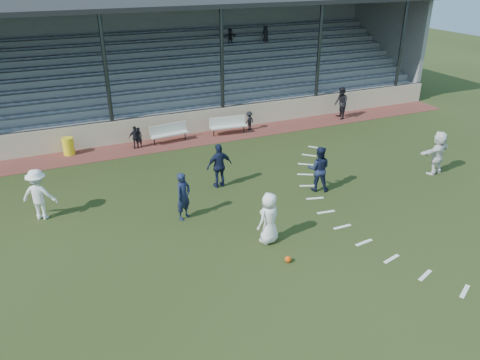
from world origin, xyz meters
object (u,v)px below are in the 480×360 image
(trash_bin, at_px, (68,146))
(player_navy_lead, at_px, (183,196))
(official, at_px, (341,103))
(bench_left, at_px, (169,131))
(bench_right, at_px, (228,124))
(player_white_lead, at_px, (269,218))
(football, at_px, (288,259))

(trash_bin, xyz_separation_m, player_navy_lead, (3.22, -8.11, 0.45))
(trash_bin, distance_m, official, 15.26)
(bench_left, bearing_deg, bench_right, -8.64)
(bench_left, relative_size, player_navy_lead, 1.14)
(player_white_lead, xyz_separation_m, player_navy_lead, (-2.09, 2.63, 0.00))
(bench_right, relative_size, official, 1.09)
(player_white_lead, height_order, official, official)
(bench_left, distance_m, player_white_lead, 10.49)
(trash_bin, height_order, official, official)
(player_navy_lead, bearing_deg, trash_bin, 78.92)
(trash_bin, bearing_deg, bench_left, -3.09)
(player_navy_lead, bearing_deg, official, -0.57)
(bench_left, xyz_separation_m, official, (10.33, -0.28, 0.36))
(football, relative_size, player_navy_lead, 0.12)
(football, relative_size, player_white_lead, 0.12)
(football, bearing_deg, bench_right, 76.41)
(bench_right, distance_m, official, 7.10)
(bench_left, height_order, player_white_lead, player_white_lead)
(trash_bin, relative_size, football, 3.94)
(bench_right, height_order, football, bench_right)
(trash_bin, relative_size, player_navy_lead, 0.47)
(trash_bin, xyz_separation_m, player_white_lead, (5.31, -10.74, 0.45))
(football, height_order, player_navy_lead, player_navy_lead)
(trash_bin, bearing_deg, football, -66.15)
(football, bearing_deg, player_navy_lead, 118.10)
(bench_right, distance_m, football, 12.04)
(bench_left, height_order, player_navy_lead, player_navy_lead)
(trash_bin, bearing_deg, bench_right, -2.58)
(player_white_lead, bearing_deg, official, -155.63)
(football, xyz_separation_m, official, (9.91, 11.51, 0.84))
(trash_bin, distance_m, player_navy_lead, 8.74)
(bench_left, xyz_separation_m, player_white_lead, (0.40, -10.48, 0.31))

